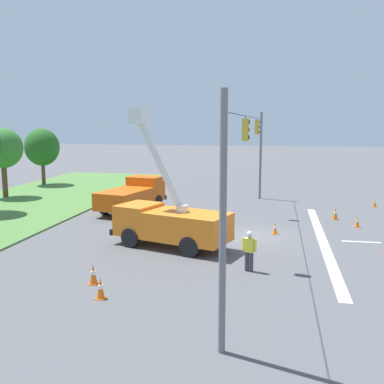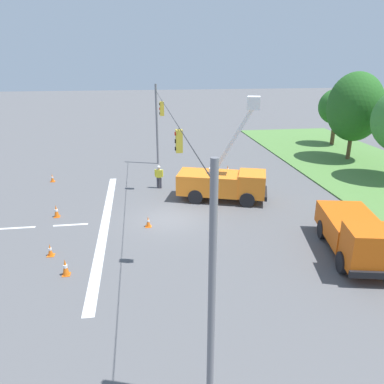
{
  "view_description": "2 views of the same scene",
  "coord_description": "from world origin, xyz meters",
  "px_view_note": "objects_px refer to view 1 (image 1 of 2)",
  "views": [
    {
      "loc": [
        -24.62,
        -1.38,
        6.32
      ],
      "look_at": [
        1.5,
        3.6,
        2.2
      ],
      "focal_mm": 42.0,
      "sensor_mm": 36.0,
      "label": 1
    },
    {
      "loc": [
        21.0,
        -1.66,
        9.3
      ],
      "look_at": [
        0.12,
        1.33,
        1.74
      ],
      "focal_mm": 35.0,
      "sensor_mm": 36.0,
      "label": 2
    }
  ],
  "objects_px": {
    "utility_truck_bucket_lift": "(170,221)",
    "road_worker": "(249,249)",
    "traffic_cone_lane_edge_a": "(275,228)",
    "traffic_cone_mid_left": "(93,274)",
    "tree_far_east": "(3,148)",
    "traffic_cone_foreground_left": "(335,213)",
    "tree_east_end": "(42,147)",
    "traffic_cone_mid_right": "(100,288)",
    "traffic_cone_lane_edge_b": "(375,203)",
    "traffic_cone_near_bucket": "(357,222)",
    "utility_truck_support_near": "(133,195)"
  },
  "relations": [
    {
      "from": "traffic_cone_lane_edge_a",
      "to": "traffic_cone_lane_edge_b",
      "type": "relative_size",
      "value": 1.12
    },
    {
      "from": "tree_far_east",
      "to": "road_worker",
      "type": "bearing_deg",
      "value": -125.21
    },
    {
      "from": "tree_east_end",
      "to": "traffic_cone_foreground_left",
      "type": "height_order",
      "value": "tree_east_end"
    },
    {
      "from": "utility_truck_support_near",
      "to": "traffic_cone_lane_edge_a",
      "type": "distance_m",
      "value": 11.24
    },
    {
      "from": "traffic_cone_near_bucket",
      "to": "traffic_cone_lane_edge_b",
      "type": "xyz_separation_m",
      "value": [
        7.21,
        -2.43,
        -0.03
      ]
    },
    {
      "from": "utility_truck_support_near",
      "to": "traffic_cone_mid_left",
      "type": "height_order",
      "value": "utility_truck_support_near"
    },
    {
      "from": "tree_east_end",
      "to": "traffic_cone_mid_left",
      "type": "height_order",
      "value": "tree_east_end"
    },
    {
      "from": "traffic_cone_foreground_left",
      "to": "traffic_cone_mid_right",
      "type": "height_order",
      "value": "traffic_cone_foreground_left"
    },
    {
      "from": "utility_truck_bucket_lift",
      "to": "road_worker",
      "type": "relative_size",
      "value": 3.98
    },
    {
      "from": "tree_far_east",
      "to": "traffic_cone_mid_left",
      "type": "height_order",
      "value": "tree_far_east"
    },
    {
      "from": "road_worker",
      "to": "traffic_cone_foreground_left",
      "type": "relative_size",
      "value": 2.2
    },
    {
      "from": "traffic_cone_mid_left",
      "to": "tree_far_east",
      "type": "bearing_deg",
      "value": 40.94
    },
    {
      "from": "traffic_cone_mid_left",
      "to": "traffic_cone_lane_edge_a",
      "type": "xyz_separation_m",
      "value": [
        9.56,
        -7.01,
        -0.08
      ]
    },
    {
      "from": "traffic_cone_lane_edge_b",
      "to": "tree_far_east",
      "type": "bearing_deg",
      "value": 93.24
    },
    {
      "from": "road_worker",
      "to": "tree_east_end",
      "type": "bearing_deg",
      "value": 44.17
    },
    {
      "from": "traffic_cone_foreground_left",
      "to": "traffic_cone_near_bucket",
      "type": "relative_size",
      "value": 1.24
    },
    {
      "from": "traffic_cone_mid_left",
      "to": "traffic_cone_lane_edge_b",
      "type": "xyz_separation_m",
      "value": [
        19.52,
        -14.38,
        -0.12
      ]
    },
    {
      "from": "tree_east_end",
      "to": "traffic_cone_foreground_left",
      "type": "xyz_separation_m",
      "value": [
        -11.27,
        -27.07,
        -3.47
      ]
    },
    {
      "from": "tree_east_end",
      "to": "traffic_cone_near_bucket",
      "type": "height_order",
      "value": "tree_east_end"
    },
    {
      "from": "traffic_cone_foreground_left",
      "to": "traffic_cone_near_bucket",
      "type": "height_order",
      "value": "traffic_cone_foreground_left"
    },
    {
      "from": "traffic_cone_foreground_left",
      "to": "traffic_cone_lane_edge_a",
      "type": "height_order",
      "value": "traffic_cone_foreground_left"
    },
    {
      "from": "tree_east_end",
      "to": "tree_far_east",
      "type": "bearing_deg",
      "value": -174.61
    },
    {
      "from": "tree_far_east",
      "to": "tree_east_end",
      "type": "bearing_deg",
      "value": 5.39
    },
    {
      "from": "tree_far_east",
      "to": "traffic_cone_mid_right",
      "type": "xyz_separation_m",
      "value": [
        -19.18,
        -16.32,
        -3.8
      ]
    },
    {
      "from": "tree_east_end",
      "to": "utility_truck_support_near",
      "type": "distance_m",
      "value": 17.35
    },
    {
      "from": "tree_east_end",
      "to": "traffic_cone_mid_right",
      "type": "height_order",
      "value": "tree_east_end"
    },
    {
      "from": "tree_far_east",
      "to": "road_worker",
      "type": "distance_m",
      "value": 26.41
    },
    {
      "from": "traffic_cone_foreground_left",
      "to": "traffic_cone_mid_right",
      "type": "xyz_separation_m",
      "value": [
        -15.59,
        10.02,
        -0.01
      ]
    },
    {
      "from": "utility_truck_bucket_lift",
      "to": "traffic_cone_foreground_left",
      "type": "bearing_deg",
      "value": -47.45
    },
    {
      "from": "tree_far_east",
      "to": "traffic_cone_lane_edge_b",
      "type": "distance_m",
      "value": 30.15
    },
    {
      "from": "traffic_cone_foreground_left",
      "to": "traffic_cone_mid_left",
      "type": "distance_m",
      "value": 17.92
    },
    {
      "from": "traffic_cone_near_bucket",
      "to": "traffic_cone_lane_edge_a",
      "type": "height_order",
      "value": "traffic_cone_lane_edge_a"
    },
    {
      "from": "utility_truck_bucket_lift",
      "to": "traffic_cone_lane_edge_a",
      "type": "xyz_separation_m",
      "value": [
        3.73,
        -5.3,
        -1.04
      ]
    },
    {
      "from": "tree_far_east",
      "to": "traffic_cone_near_bucket",
      "type": "height_order",
      "value": "tree_far_east"
    },
    {
      "from": "utility_truck_support_near",
      "to": "traffic_cone_mid_right",
      "type": "relative_size",
      "value": 8.38
    },
    {
      "from": "utility_truck_support_near",
      "to": "tree_east_end",
      "type": "bearing_deg",
      "value": 49.95
    },
    {
      "from": "traffic_cone_mid_left",
      "to": "traffic_cone_mid_right",
      "type": "bearing_deg",
      "value": -147.66
    },
    {
      "from": "tree_far_east",
      "to": "traffic_cone_mid_right",
      "type": "height_order",
      "value": "tree_far_east"
    },
    {
      "from": "traffic_cone_foreground_left",
      "to": "traffic_cone_lane_edge_b",
      "type": "height_order",
      "value": "traffic_cone_foreground_left"
    },
    {
      "from": "tree_east_end",
      "to": "traffic_cone_foreground_left",
      "type": "bearing_deg",
      "value": -112.6
    },
    {
      "from": "traffic_cone_mid_right",
      "to": "traffic_cone_near_bucket",
      "type": "relative_size",
      "value": 1.21
    },
    {
      "from": "tree_east_end",
      "to": "traffic_cone_mid_right",
      "type": "xyz_separation_m",
      "value": [
        -26.86,
        -17.05,
        -3.48
      ]
    },
    {
      "from": "utility_truck_bucket_lift",
      "to": "traffic_cone_mid_right",
      "type": "bearing_deg",
      "value": 173.2
    },
    {
      "from": "road_worker",
      "to": "traffic_cone_mid_left",
      "type": "height_order",
      "value": "road_worker"
    },
    {
      "from": "road_worker",
      "to": "traffic_cone_mid_left",
      "type": "distance_m",
      "value": 6.57
    },
    {
      "from": "traffic_cone_lane_edge_a",
      "to": "utility_truck_bucket_lift",
      "type": "bearing_deg",
      "value": 125.18
    },
    {
      "from": "tree_far_east",
      "to": "traffic_cone_lane_edge_b",
      "type": "bearing_deg",
      "value": -86.76
    },
    {
      "from": "tree_east_end",
      "to": "traffic_cone_lane_edge_b",
      "type": "distance_m",
      "value": 31.36
    },
    {
      "from": "traffic_cone_foreground_left",
      "to": "tree_east_end",
      "type": "bearing_deg",
      "value": 67.4
    },
    {
      "from": "utility_truck_bucket_lift",
      "to": "traffic_cone_mid_left",
      "type": "distance_m",
      "value": 6.15
    }
  ]
}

